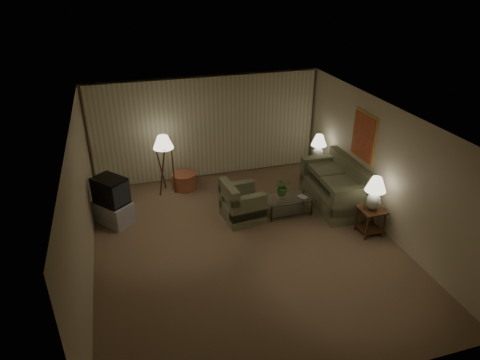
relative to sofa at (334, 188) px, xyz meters
name	(u,v)px	position (x,y,z in m)	size (l,w,h in m)	color
ground	(246,245)	(-2.50, -1.01, -0.43)	(7.00, 7.00, 0.00)	brown
room_shell	(227,139)	(-2.48, 0.50, 1.32)	(6.04, 7.02, 2.72)	beige
sofa	(334,188)	(0.00, 0.00, 0.00)	(2.02, 1.13, 0.86)	#7A7C57
armchair	(242,204)	(-2.27, 0.00, -0.07)	(1.02, 0.99, 0.73)	#7A7C57
side_table_near	(371,217)	(0.15, -1.35, -0.02)	(0.51, 0.51, 0.60)	#361B0E
side_table_far	(317,167)	(0.15, 1.25, -0.03)	(0.49, 0.41, 0.60)	#361B0E
table_lamp_near	(375,191)	(0.15, -1.35, 0.60)	(0.43, 0.43, 0.74)	silver
table_lamp_far	(319,145)	(0.15, 1.25, 0.58)	(0.40, 0.40, 0.69)	silver
coffee_table	(288,203)	(-1.20, -0.10, -0.15)	(1.11, 0.61, 0.41)	silver
tv_cabinet	(114,212)	(-5.05, 0.66, -0.18)	(0.93, 0.97, 0.50)	#A9A9AC
crt_tv	(110,191)	(-5.05, 0.66, 0.37)	(0.82, 0.85, 0.59)	black
floor_lamp	(165,164)	(-3.74, 1.71, 0.36)	(0.49, 0.49, 1.52)	#361B0E
ottoman	(184,181)	(-3.28, 1.82, -0.23)	(0.61, 0.61, 0.41)	#AD593A
vase	(282,196)	(-1.35, -0.10, 0.06)	(0.14, 0.14, 0.14)	silver
flowers	(283,185)	(-1.35, -0.10, 0.34)	(0.38, 0.33, 0.43)	#4E7F38
book	(300,198)	(-0.95, -0.20, -0.01)	(0.16, 0.21, 0.02)	olive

